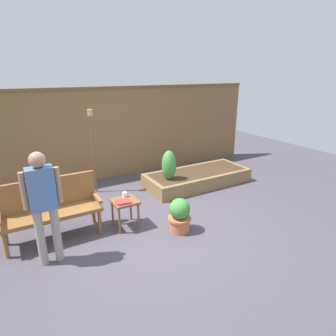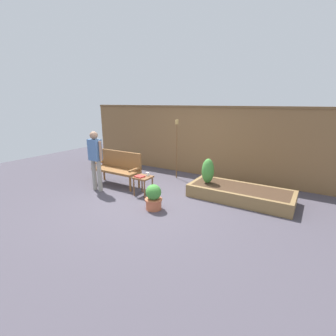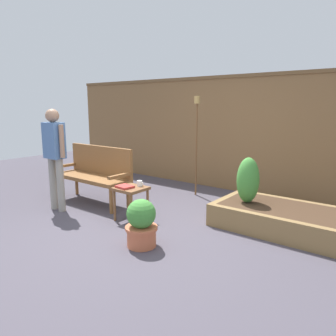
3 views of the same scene
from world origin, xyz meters
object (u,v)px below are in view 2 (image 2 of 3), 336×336
Objects in this scene: side_table at (143,180)px; cup_on_table at (148,174)px; potted_boxwood at (154,197)px; tiki_torch at (177,139)px; garden_bench at (118,166)px; book_on_table at (140,176)px; person_by_bench at (95,156)px; shrub_near_bench at (208,171)px.

side_table is 4.34× the size of cup_on_table.
cup_on_table is 0.20× the size of potted_boxwood.
potted_boxwood is 2.52m from tiki_torch.
tiki_torch is (1.09, 1.39, 0.66)m from garden_bench.
tiki_torch is at bearing 90.11° from side_table.
tiki_torch reaches higher than potted_boxwood.
book_on_table is at bearing -117.90° from cup_on_table.
cup_on_table is 1.44m from person_by_bench.
garden_bench is 1.88m from tiki_torch.
side_table is 1.39m from person_by_bench.
potted_boxwood is 1.62m from shrub_near_bench.
garden_bench is at bearing -128.16° from tiki_torch.
tiki_torch reaches higher than shrub_near_bench.
garden_bench is at bearing 78.54° from person_by_bench.
tiki_torch is 2.40m from person_by_bench.
shrub_near_bench is (2.44, 0.60, 0.07)m from garden_bench.
potted_boxwood is 0.90× the size of shrub_near_bench.
shrub_near_bench is 2.88m from person_by_bench.
person_by_bench is at bearing -158.73° from cup_on_table.
tiki_torch is (-0.06, 1.55, 0.68)m from cup_on_table.
garden_bench is 1.10m from book_on_table.
person_by_bench is at bearing -153.93° from shrub_near_bench.
tiki_torch reaches higher than cup_on_table.
book_on_table is at bearing -18.97° from garden_bench.
person_by_bench is at bearing -158.81° from book_on_table.
potted_boxwood is at bearing -113.80° from shrub_near_bench.
cup_on_table is 1.70m from tiki_torch.
potted_boxwood is 0.32× the size of tiki_torch.
cup_on_table is (0.05, 0.12, 0.12)m from side_table.
cup_on_table is 1.50m from shrub_near_bench.
side_table is 0.18m from cup_on_table.
garden_bench is 2.56× the size of potted_boxwood.
potted_boxwood reaches higher than book_on_table.
shrub_near_bench is 0.35× the size of tiki_torch.
book_on_table is at bearing -91.52° from tiki_torch.
shrub_near_bench reaches higher than potted_boxwood.
cup_on_table is at bearing -87.90° from tiki_torch.
tiki_torch is at bearing 59.15° from person_by_bench.
potted_boxwood is (0.76, -0.49, -0.22)m from book_on_table.
potted_boxwood is at bearing -25.27° from garden_bench.
potted_boxwood is (0.66, -0.69, -0.24)m from cup_on_table.
tiki_torch is 1.13× the size of person_by_bench.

